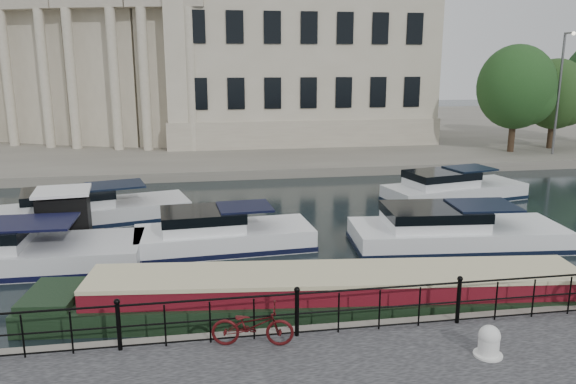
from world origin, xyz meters
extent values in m
plane|color=black|center=(0.00, 0.00, 0.00)|extent=(160.00, 160.00, 0.00)
cube|color=#6B665B|center=(0.00, 39.00, 0.28)|extent=(120.00, 42.00, 0.55)
cylinder|color=black|center=(-4.00, -2.25, 1.10)|extent=(0.10, 0.10, 1.10)
sphere|color=black|center=(-4.00, -2.25, 1.70)|extent=(0.14, 0.14, 0.14)
cylinder|color=black|center=(0.00, -2.25, 1.10)|extent=(0.10, 0.10, 1.10)
sphere|color=black|center=(0.00, -2.25, 1.70)|extent=(0.14, 0.14, 0.14)
cylinder|color=black|center=(4.00, -2.25, 1.10)|extent=(0.10, 0.10, 1.10)
sphere|color=black|center=(4.00, -2.25, 1.70)|extent=(0.14, 0.14, 0.14)
cylinder|color=black|center=(0.00, -2.25, 1.60)|extent=(24.00, 0.05, 0.05)
cylinder|color=black|center=(0.00, -2.25, 1.10)|extent=(24.00, 0.04, 0.04)
cylinder|color=black|center=(0.00, -2.25, 0.63)|extent=(24.00, 0.04, 0.04)
cube|color=#ADA38C|center=(6.00, 33.00, 7.55)|extent=(20.00, 14.00, 14.00)
cube|color=#9E937F|center=(6.00, 33.00, 1.55)|extent=(20.30, 14.30, 2.00)
cube|color=#ADA38C|center=(-3.33, 29.02, 6.05)|extent=(5.73, 4.06, 11.00)
cylinder|color=#ADA38C|center=(-2.28, 26.16, 5.45)|extent=(0.70, 0.70, 9.80)
cylinder|color=#ADA38C|center=(-5.49, 26.87, 5.45)|extent=(0.70, 0.70, 9.80)
cube|color=#ADA38C|center=(-8.29, 30.44, 6.05)|extent=(5.90, 4.56, 11.00)
cylinder|color=#ADA38C|center=(-7.59, 27.47, 5.45)|extent=(0.70, 0.70, 9.80)
cylinder|color=#ADA38C|center=(-10.69, 28.56, 5.45)|extent=(0.70, 0.70, 9.80)
cube|color=#ADA38C|center=(-13.04, 32.44, 6.05)|extent=(5.99, 4.99, 11.00)
cube|color=#9E937F|center=(-13.92, 30.65, 10.95)|extent=(5.55, 3.83, 1.20)
cylinder|color=#ADA38C|center=(-12.70, 29.41, 5.45)|extent=(0.70, 0.70, 9.80)
cylinder|color=#ADA38C|center=(-15.65, 30.87, 5.45)|extent=(0.70, 0.70, 9.80)
cylinder|color=#59595B|center=(22.00, 20.50, 4.55)|extent=(0.16, 0.16, 8.00)
sphere|color=#FFF2CC|center=(22.00, 19.65, 8.50)|extent=(0.24, 0.24, 0.24)
imported|color=#400B0D|center=(-1.06, -2.53, 1.04)|extent=(1.94, 0.96, 0.98)
cylinder|color=silver|center=(3.95, -3.84, 0.78)|extent=(0.45, 0.45, 0.47)
sphere|color=silver|center=(3.95, -3.84, 1.02)|extent=(0.47, 0.47, 0.47)
cylinder|color=silver|center=(3.95, -3.84, 0.57)|extent=(0.63, 0.63, 0.04)
cube|color=black|center=(1.51, -0.09, 0.10)|extent=(17.00, 4.07, 1.01)
cube|color=maroon|center=(1.51, -0.09, 0.75)|extent=(13.61, 3.37, 0.79)
cube|color=beige|center=(1.51, -0.09, 1.15)|extent=(13.62, 3.43, 0.11)
cube|color=#6B665B|center=(-7.17, 7.50, 0.05)|extent=(2.95, 2.55, 0.23)
cube|color=black|center=(-7.17, 7.50, 1.10)|extent=(2.00, 2.00, 1.62)
cube|color=white|center=(-7.17, 7.50, 2.05)|extent=(2.20, 2.20, 0.11)
cube|color=silver|center=(-8.82, 5.07, 0.20)|extent=(9.35, 3.07, 1.20)
cube|color=black|center=(-8.82, 5.07, 0.12)|extent=(9.44, 3.10, 0.18)
cube|color=black|center=(-7.70, 5.05, 1.55)|extent=(2.82, 2.11, 0.08)
cube|color=white|center=(-1.24, 5.92, 0.20)|extent=(6.63, 2.96, 1.20)
cube|color=black|center=(-1.24, 5.92, 0.12)|extent=(6.70, 2.99, 0.18)
cube|color=white|center=(-2.02, 5.86, 1.05)|extent=(3.05, 2.26, 0.90)
cube|color=black|center=(-0.47, 5.97, 1.55)|extent=(2.06, 1.89, 0.08)
cube|color=white|center=(7.43, 4.81, 0.20)|extent=(8.03, 3.57, 1.20)
cube|color=black|center=(7.43, 4.81, 0.12)|extent=(8.11, 3.60, 0.18)
cube|color=white|center=(6.49, 4.89, 1.05)|extent=(3.70, 2.68, 0.90)
cube|color=black|center=(8.36, 4.74, 1.55)|extent=(2.51, 2.23, 0.08)
cube|color=silver|center=(-6.62, 10.41, 0.20)|extent=(8.39, 4.42, 1.20)
cube|color=black|center=(-6.62, 10.41, 0.12)|extent=(8.47, 4.46, 0.18)
cube|color=silver|center=(-7.56, 10.19, 1.05)|extent=(4.00, 2.95, 0.90)
cube|color=black|center=(-5.69, 10.62, 1.55)|extent=(2.76, 2.36, 0.08)
cube|color=silver|center=(10.54, 11.50, 0.20)|extent=(7.48, 3.96, 1.20)
cube|color=black|center=(10.54, 11.50, 0.12)|extent=(7.56, 4.00, 0.18)
cube|color=silver|center=(9.70, 11.32, 1.05)|extent=(3.56, 2.70, 0.90)
cube|color=black|center=(11.37, 11.68, 1.55)|extent=(2.46, 2.18, 0.08)
cylinder|color=black|center=(19.77, 22.00, 1.76)|extent=(0.44, 0.44, 2.42)
ellipsoid|color=#194014|center=(19.77, 22.00, 5.04)|extent=(5.25, 5.25, 5.80)
sphere|color=#194014|center=(20.37, 21.60, 4.35)|extent=(3.87, 3.87, 3.87)
cylinder|color=black|center=(23.49, 23.04, 1.60)|extent=(0.44, 0.44, 2.11)
ellipsoid|color=#1E3D13|center=(23.49, 23.04, 4.46)|extent=(4.57, 4.57, 5.05)
sphere|color=#1E3D13|center=(24.09, 22.64, 3.86)|extent=(3.37, 3.37, 3.37)
camera|label=1|loc=(-2.18, -14.07, 6.84)|focal=35.00mm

